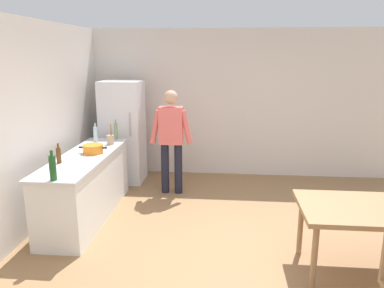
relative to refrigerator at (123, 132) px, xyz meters
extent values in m
plane|color=#936D47|center=(1.90, -2.40, -0.90)|extent=(14.00, 14.00, 0.00)
cube|color=silver|center=(1.90, 0.60, 0.45)|extent=(6.40, 0.12, 2.70)
cube|color=silver|center=(-0.70, -2.20, 0.45)|extent=(0.12, 5.60, 2.70)
cube|color=white|center=(-0.10, -1.60, -0.47)|extent=(0.60, 2.12, 0.86)
cube|color=silver|center=(-0.10, -1.60, -0.02)|extent=(0.64, 2.20, 0.04)
cube|color=white|center=(0.00, 0.00, 0.00)|extent=(0.70, 0.64, 1.80)
cylinder|color=#B2B2B7|center=(0.22, -0.34, 0.20)|extent=(0.02, 0.02, 0.40)
cylinder|color=#1E1E2D|center=(0.84, -0.55, -0.48)|extent=(0.13, 0.13, 0.84)
cylinder|color=#1E1E2D|center=(1.06, -0.55, -0.48)|extent=(0.13, 0.13, 0.84)
cube|color=#E56660|center=(0.95, -0.55, 0.24)|extent=(0.38, 0.22, 0.60)
sphere|color=tan|center=(0.95, -0.55, 0.69)|extent=(0.22, 0.22, 0.22)
cylinder|color=#E56660|center=(0.70, -0.59, 0.22)|extent=(0.20, 0.09, 0.55)
cylinder|color=#E56660|center=(1.20, -0.59, 0.22)|extent=(0.20, 0.09, 0.55)
cube|color=#9E754C|center=(3.30, -2.70, -0.18)|extent=(1.40, 0.90, 0.05)
cylinder|color=#9E754C|center=(2.70, -3.05, -0.55)|extent=(0.06, 0.06, 0.70)
cylinder|color=#9E754C|center=(2.70, -2.35, -0.55)|extent=(0.06, 0.06, 0.70)
cylinder|color=orange|center=(-0.02, -1.46, 0.06)|extent=(0.28, 0.28, 0.12)
cube|color=black|center=(-0.19, -1.46, 0.08)|extent=(0.06, 0.03, 0.02)
cube|color=black|center=(0.15, -1.46, 0.08)|extent=(0.06, 0.03, 0.02)
cylinder|color=tan|center=(0.06, -0.92, 0.07)|extent=(0.11, 0.11, 0.14)
cylinder|color=olive|center=(0.08, -0.92, 0.21)|extent=(0.02, 0.05, 0.22)
cylinder|color=olive|center=(0.08, -0.93, 0.21)|extent=(0.02, 0.04, 0.22)
cylinder|color=#5B3314|center=(-0.28, -1.98, 0.10)|extent=(0.06, 0.06, 0.20)
cylinder|color=#5B3314|center=(-0.28, -1.98, 0.23)|extent=(0.02, 0.02, 0.06)
cylinder|color=gray|center=(0.05, -0.57, 0.13)|extent=(0.06, 0.06, 0.26)
cylinder|color=gray|center=(0.05, -0.57, 0.29)|extent=(0.02, 0.02, 0.06)
cylinder|color=#1E5123|center=(-0.06, -2.61, 0.14)|extent=(0.08, 0.08, 0.28)
cylinder|color=#1E5123|center=(-0.06, -2.61, 0.31)|extent=(0.03, 0.03, 0.06)
cylinder|color=silver|center=(-0.21, -0.81, 0.12)|extent=(0.07, 0.07, 0.24)
cylinder|color=silver|center=(-0.21, -0.81, 0.27)|extent=(0.03, 0.03, 0.06)
camera|label=1|loc=(1.83, -6.37, 1.37)|focal=34.97mm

